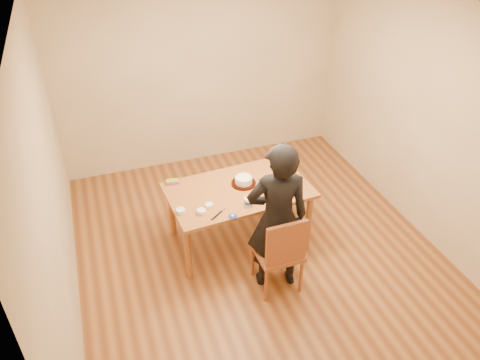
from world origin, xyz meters
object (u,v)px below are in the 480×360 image
object	(u,v)px
cake	(244,180)
person	(277,218)
cake_plate	(244,183)
dining_chair	(277,251)
dining_table	(239,190)

from	to	relation	value
cake	person	size ratio (longest dim) A/B	0.12
cake_plate	person	size ratio (longest dim) A/B	0.16
person	dining_chair	bearing A→B (deg)	102.59
dining_table	cake_plate	bearing A→B (deg)	35.89
dining_chair	cake	xyz separation A→B (m)	(-0.07, 0.85, 0.35)
cake	cake_plate	bearing A→B (deg)	0.00
dining_table	dining_chair	bearing A→B (deg)	-83.13
cake	dining_table	bearing A→B (deg)	-140.03
dining_table	dining_chair	world-z (taller)	dining_table
dining_table	cake	world-z (taller)	cake
cake	person	bearing A→B (deg)	-85.32
cake	person	xyz separation A→B (m)	(0.07, -0.80, 0.04)
dining_table	person	xyz separation A→B (m)	(0.15, -0.73, 0.11)
dining_table	cake	bearing A→B (deg)	35.89
dining_table	cake	size ratio (longest dim) A/B	8.00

